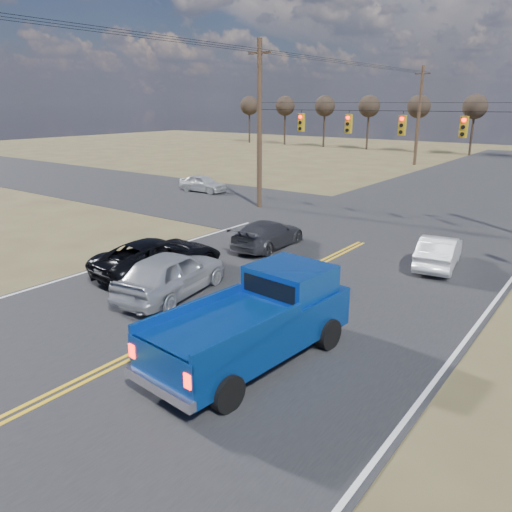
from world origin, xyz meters
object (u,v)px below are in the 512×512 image
Objects in this scene: pickup_truck at (257,321)px; black_suv at (159,257)px; cross_car_west at (203,183)px; silver_suv at (171,273)px; dgrey_car_queue at (268,234)px; white_car_queue at (439,252)px.

pickup_truck is 7.62m from black_suv.
black_suv is at bearing -145.27° from cross_car_west.
silver_suv reaches higher than black_suv.
cross_car_west is (-12.56, 9.26, 0.01)m from dgrey_car_queue.
silver_suv is at bearing 93.60° from dgrey_car_queue.
pickup_truck reaches higher than cross_car_west.
silver_suv reaches higher than dgrey_car_queue.
pickup_truck is at bearing 161.78° from black_suv.
pickup_truck is 1.55× the size of white_car_queue.
cross_car_west is at bearing -47.10° from black_suv.
black_suv is 11.17m from white_car_queue.
white_car_queue reaches higher than cross_car_west.
black_suv is (-1.92, 1.19, -0.07)m from silver_suv.
white_car_queue is 7.41m from dgrey_car_queue.
white_car_queue is at bearing -168.81° from dgrey_car_queue.
silver_suv is 20.92m from cross_car_west.
pickup_truck is 1.17× the size of black_suv.
pickup_truck reaches higher than white_car_queue.
dgrey_car_queue is (-5.84, 8.70, -0.45)m from pickup_truck.
pickup_truck is 1.63× the size of cross_car_west.
silver_suv is at bearing 164.90° from pickup_truck.
cross_car_west is at bearing 140.82° from pickup_truck.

